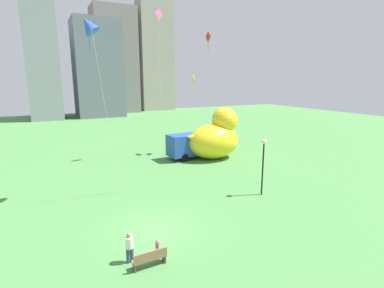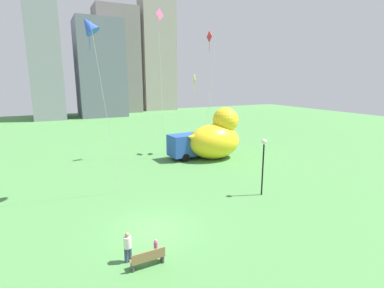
# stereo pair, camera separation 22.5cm
# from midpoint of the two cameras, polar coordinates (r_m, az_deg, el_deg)

# --- Properties ---
(ground_plane) EXTENTS (140.00, 140.00, 0.00)m
(ground_plane) POSITION_cam_midpoint_polar(r_m,az_deg,el_deg) (19.07, -7.29, -15.87)
(ground_plane) COLOR #4B8846
(park_bench) EXTENTS (1.71, 0.50, 0.90)m
(park_bench) POSITION_cam_midpoint_polar(r_m,az_deg,el_deg) (15.61, -8.50, -20.81)
(park_bench) COLOR olive
(park_bench) RESTS_ON ground
(person_adult) EXTENTS (0.39, 0.39, 1.60)m
(person_adult) POSITION_cam_midpoint_polar(r_m,az_deg,el_deg) (15.90, -12.31, -18.58)
(person_adult) COLOR #38476B
(person_adult) RESTS_ON ground
(person_child) EXTENTS (0.22, 0.22, 0.88)m
(person_child) POSITION_cam_midpoint_polar(r_m,az_deg,el_deg) (16.43, -7.04, -18.87)
(person_child) COLOR silver
(person_child) RESTS_ON ground
(giant_inflatable_duck) EXTENTS (7.05, 4.52, 5.84)m
(giant_inflatable_duck) POSITION_cam_midpoint_polar(r_m,az_deg,el_deg) (34.30, 4.30, 1.37)
(giant_inflatable_duck) COLOR yellow
(giant_inflatable_duck) RESTS_ON ground
(lamppost) EXTENTS (0.43, 0.43, 4.51)m
(lamppost) POSITION_cam_midpoint_polar(r_m,az_deg,el_deg) (23.62, 13.26, -1.86)
(lamppost) COLOR black
(lamppost) RESTS_ON ground
(box_truck) EXTENTS (6.32, 2.74, 2.85)m
(box_truck) POSITION_cam_midpoint_polar(r_m,az_deg,el_deg) (34.51, -0.08, -0.29)
(box_truck) COLOR #264CA5
(box_truck) RESTS_ON ground
(city_skyline) EXTENTS (63.41, 17.12, 41.87)m
(city_skyline) POSITION_cam_midpoint_polar(r_m,az_deg,el_deg) (80.13, -22.92, 17.03)
(city_skyline) COLOR #9E938C
(city_skyline) RESTS_ON ground
(kite_red) EXTENTS (0.81, 1.40, 14.45)m
(kite_red) POSITION_cam_midpoint_polar(r_m,az_deg,el_deg) (36.59, 2.97, 18.76)
(kite_red) COLOR silver
(kite_red) RESTS_ON ground
(kite_blue) EXTENTS (2.46, 2.37, 13.46)m
(kite_blue) POSITION_cam_midpoint_polar(r_m,az_deg,el_deg) (23.56, -19.53, 20.66)
(kite_blue) COLOR silver
(kite_blue) RESTS_ON ground
(kite_yellow) EXTENTS (2.11, 3.14, 9.56)m
(kite_yellow) POSITION_cam_midpoint_polar(r_m,az_deg,el_deg) (36.06, 0.27, 11.66)
(kite_yellow) COLOR silver
(kite_yellow) RESTS_ON ground
(kite_pink) EXTENTS (1.17, 0.62, 16.33)m
(kite_pink) POSITION_cam_midpoint_polar(r_m,az_deg,el_deg) (34.44, -6.59, 21.96)
(kite_pink) COLOR silver
(kite_pink) RESTS_ON ground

